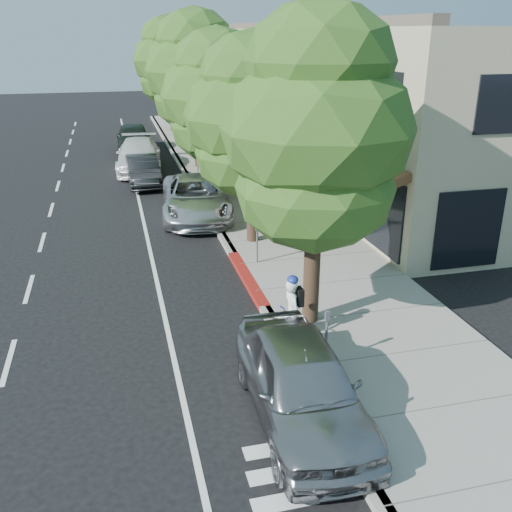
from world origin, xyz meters
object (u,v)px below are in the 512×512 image
object	(u,v)px
street_tree_3	(195,73)
dark_sedan	(143,171)
bicycle	(271,334)
street_tree_1	(252,119)
street_tree_5	(170,62)
pedestrian	(236,174)
silver_suv	(196,198)
cyclist	(292,311)
white_pickup	(139,155)
street_tree_4	(181,73)
street_tree_0	(317,134)
dark_suv_far	(134,138)
near_car_a	(302,383)
street_tree_2	(218,98)

from	to	relation	value
street_tree_3	dark_sedan	xyz separation A→B (m)	(-3.10, -2.71, -4.23)
bicycle	dark_sedan	size ratio (longest dim) A/B	0.43
street_tree_1	street_tree_5	size ratio (longest dim) A/B	0.87
pedestrian	silver_suv	bearing A→B (deg)	46.98
silver_suv	pedestrian	xyz separation A→B (m)	(2.14, 2.43, 0.25)
cyclist	street_tree_3	bearing A→B (deg)	-9.72
white_pickup	bicycle	bearing A→B (deg)	-80.31
street_tree_4	street_tree_5	world-z (taller)	street_tree_5
street_tree_0	pedestrian	size ratio (longest dim) A/B	4.30
silver_suv	street_tree_5	bearing A→B (deg)	91.97
street_tree_4	dark_sedan	xyz separation A→B (m)	(-3.10, -8.71, -3.85)
street_tree_0	white_pickup	xyz separation A→B (m)	(-3.10, 18.32, -3.96)
street_tree_5	dark_suv_far	world-z (taller)	street_tree_5
street_tree_5	near_car_a	distance (m)	33.78
street_tree_0	street_tree_1	size ratio (longest dim) A/B	1.09
street_tree_5	street_tree_3	bearing A→B (deg)	-90.00
street_tree_0	street_tree_1	distance (m)	6.02
street_tree_2	street_tree_5	distance (m)	18.01
street_tree_3	street_tree_4	size ratio (longest dim) A/B	1.12
dark_suv_far	dark_sedan	bearing A→B (deg)	-89.44
street_tree_0	street_tree_4	distance (m)	24.00
street_tree_0	near_car_a	size ratio (longest dim) A/B	1.63
street_tree_0	pedestrian	xyz separation A→B (m)	(0.74, 12.01, -3.72)
street_tree_0	bicycle	world-z (taller)	street_tree_0
street_tree_1	street_tree_3	bearing A→B (deg)	90.00
street_tree_5	silver_suv	distance (m)	20.88
dark_sedan	street_tree_4	bearing A→B (deg)	68.98
dark_sedan	near_car_a	bearing A→B (deg)	-86.26
bicycle	silver_suv	bearing A→B (deg)	-18.55
street_tree_5	near_car_a	xyz separation A→B (m)	(-1.40, -33.50, -4.08)
street_tree_0	white_pickup	distance (m)	19.00
street_tree_2	street_tree_4	distance (m)	12.00
street_tree_1	dark_suv_far	bearing A→B (deg)	100.03
street_tree_3	pedestrian	world-z (taller)	street_tree_3
white_pickup	near_car_a	bearing A→B (deg)	-81.19
street_tree_4	pedestrian	distance (m)	12.51
street_tree_3	pedestrian	xyz separation A→B (m)	(0.74, -5.99, -3.88)
cyclist	dark_sedan	xyz separation A→B (m)	(-2.41, 15.94, -0.11)
silver_suv	dark_suv_far	world-z (taller)	dark_suv_far
cyclist	near_car_a	xyz separation A→B (m)	(-0.71, -2.85, 0.01)
street_tree_0	pedestrian	world-z (taller)	street_tree_0
cyclist	silver_suv	world-z (taller)	cyclist
street_tree_1	pedestrian	distance (m)	6.86
silver_suv	dark_suv_far	bearing A→B (deg)	102.84
street_tree_1	near_car_a	bearing A→B (deg)	-98.40
cyclist	white_pickup	xyz separation A→B (m)	(-2.41, 18.97, 0.01)
cyclist	white_pickup	bearing A→B (deg)	-0.36
street_tree_3	street_tree_5	bearing A→B (deg)	90.00
street_tree_0	bicycle	size ratio (longest dim) A/B	4.30
near_car_a	pedestrian	xyz separation A→B (m)	(2.14, 15.51, 0.24)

